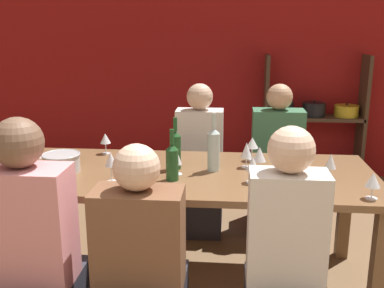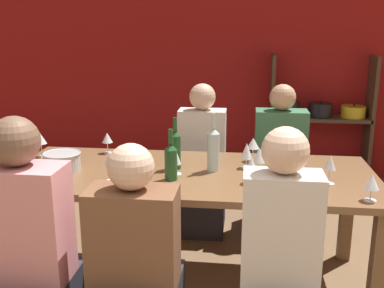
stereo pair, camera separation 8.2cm
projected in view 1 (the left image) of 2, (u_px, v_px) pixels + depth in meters
wall_back_red at (224, 51)px, 4.79m from camera, size 8.80×0.06×2.70m
shelf_unit at (312, 131)px, 4.72m from camera, size 1.03×0.30×1.33m
dining_table at (191, 185)px, 2.78m from camera, size 2.25×0.94×0.73m
mixing_bowl at (61, 162)px, 2.75m from camera, size 0.23×0.23×0.11m
wine_bottle_green at (172, 161)px, 2.58m from camera, size 0.07×0.07×0.30m
wine_bottle_dark at (214, 148)px, 2.75m from camera, size 0.08×0.08×0.36m
wine_bottle_amber at (175, 149)px, 2.79m from camera, size 0.07×0.07×0.33m
wine_glass_empty_a at (253, 165)px, 2.54m from camera, size 0.07×0.07×0.15m
wine_glass_white_a at (176, 158)px, 2.68m from camera, size 0.07×0.07×0.16m
wine_glass_empty_b at (24, 169)px, 2.45m from camera, size 0.07×0.07×0.15m
wine_glass_white_b at (331, 162)px, 2.54m from camera, size 0.07×0.07×0.17m
wine_glass_red_a at (259, 155)px, 2.74m from camera, size 0.08×0.08×0.16m
wine_glass_red_b at (246, 151)px, 2.82m from camera, size 0.07×0.07×0.16m
wine_glass_white_c at (373, 181)px, 2.30m from camera, size 0.08×0.08×0.14m
wine_glass_white_d at (38, 141)px, 3.02m from camera, size 0.08×0.08×0.16m
wine_glass_red_c at (105, 139)px, 3.13m from camera, size 0.07×0.07×0.15m
wine_glass_empty_c at (111, 160)px, 2.55m from camera, size 0.07×0.07×0.18m
wine_glass_white_e at (252, 144)px, 2.96m from camera, size 0.08×0.08×0.16m
cell_phone at (138, 162)px, 2.95m from camera, size 0.08×0.16×0.01m
person_far_a at (199, 177)px, 3.57m from camera, size 0.36×0.45×1.18m
person_near_b at (283, 285)px, 2.05m from camera, size 0.34×0.43×1.20m
person_far_b at (276, 178)px, 3.58m from camera, size 0.39×0.49×1.18m
person_near_c at (31, 275)px, 2.15m from camera, size 0.42×0.53×1.22m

